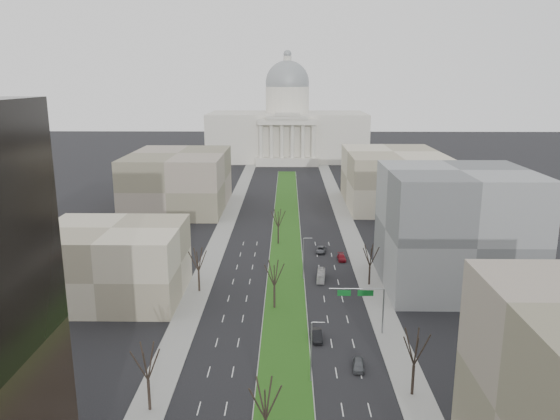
# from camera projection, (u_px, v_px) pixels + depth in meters

# --- Properties ---
(ground) EXTENTS (600.00, 600.00, 0.00)m
(ground) POSITION_uv_depth(u_px,v_px,m) (286.00, 244.00, 139.65)
(ground) COLOR black
(ground) RESTS_ON ground
(median) EXTENTS (8.00, 222.03, 0.20)m
(median) POSITION_uv_depth(u_px,v_px,m) (286.00, 245.00, 138.64)
(median) COLOR #999993
(median) RESTS_ON ground
(sidewalk_left) EXTENTS (5.00, 330.00, 0.15)m
(sidewalk_left) POSITION_uv_depth(u_px,v_px,m) (203.00, 278.00, 115.59)
(sidewalk_left) COLOR gray
(sidewalk_left) RESTS_ON ground
(sidewalk_right) EXTENTS (5.00, 330.00, 0.15)m
(sidewalk_right) POSITION_uv_depth(u_px,v_px,m) (368.00, 279.00, 115.10)
(sidewalk_right) COLOR gray
(sidewalk_right) RESTS_ON ground
(capitol) EXTENTS (80.00, 46.00, 55.00)m
(capitol) POSITION_uv_depth(u_px,v_px,m) (287.00, 128.00, 281.12)
(capitol) COLOR beige
(capitol) RESTS_ON ground
(building_beige_left) EXTENTS (26.00, 22.00, 14.00)m
(building_beige_left) POSITION_uv_depth(u_px,v_px,m) (113.00, 263.00, 104.45)
(building_beige_left) COLOR tan
(building_beige_left) RESTS_ON ground
(building_grey_right) EXTENTS (28.00, 26.00, 24.00)m
(building_grey_right) POSITION_uv_depth(u_px,v_px,m) (455.00, 229.00, 109.13)
(building_grey_right) COLOR slate
(building_grey_right) RESTS_ON ground
(building_far_left) EXTENTS (30.00, 40.00, 18.00)m
(building_far_left) POSITION_uv_depth(u_px,v_px,m) (179.00, 181.00, 176.87)
(building_far_left) COLOR gray
(building_far_left) RESTS_ON ground
(building_far_right) EXTENTS (30.00, 40.00, 18.00)m
(building_far_right) POSITION_uv_depth(u_px,v_px,m) (392.00, 178.00, 180.74)
(building_far_right) COLOR tan
(building_far_right) RESTS_ON ground
(tree_left_mid) EXTENTS (5.40, 5.40, 9.72)m
(tree_left_mid) POSITION_uv_depth(u_px,v_px,m) (147.00, 361.00, 68.29)
(tree_left_mid) COLOR black
(tree_left_mid) RESTS_ON ground
(tree_left_far) EXTENTS (5.28, 5.28, 9.50)m
(tree_left_far) POSITION_uv_depth(u_px,v_px,m) (198.00, 259.00, 107.18)
(tree_left_far) COLOR black
(tree_left_far) RESTS_ON ground
(tree_right_mid) EXTENTS (5.52, 5.52, 9.94)m
(tree_right_mid) POSITION_uv_depth(u_px,v_px,m) (415.00, 346.00, 71.65)
(tree_right_mid) COLOR black
(tree_right_mid) RESTS_ON ground
(tree_right_far) EXTENTS (5.04, 5.04, 9.07)m
(tree_right_far) POSITION_uv_depth(u_px,v_px,m) (370.00, 255.00, 110.66)
(tree_right_far) COLOR black
(tree_right_far) RESTS_ON ground
(tree_median_a) EXTENTS (5.40, 5.40, 9.72)m
(tree_median_a) POSITION_uv_depth(u_px,v_px,m) (265.00, 398.00, 60.30)
(tree_median_a) COLOR black
(tree_median_a) RESTS_ON ground
(tree_median_b) EXTENTS (5.40, 5.40, 9.72)m
(tree_median_b) POSITION_uv_depth(u_px,v_px,m) (274.00, 273.00, 99.16)
(tree_median_b) COLOR black
(tree_median_b) RESTS_ON ground
(tree_median_c) EXTENTS (5.40, 5.40, 9.72)m
(tree_median_c) POSITION_uv_depth(u_px,v_px,m) (278.00, 218.00, 138.02)
(tree_median_c) COLOR black
(tree_median_c) RESTS_ON ground
(streetlamp_median_b) EXTENTS (1.90, 0.20, 9.16)m
(streetlamp_median_b) POSITION_uv_depth(u_px,v_px,m) (312.00, 351.00, 75.31)
(streetlamp_median_b) COLOR gray
(streetlamp_median_b) RESTS_ON ground
(streetlamp_median_c) EXTENTS (1.90, 0.20, 9.16)m
(streetlamp_median_c) POSITION_uv_depth(u_px,v_px,m) (304.00, 258.00, 114.17)
(streetlamp_median_c) COLOR gray
(streetlamp_median_c) RESTS_ON ground
(mast_arm_signs) EXTENTS (9.12, 0.24, 8.09)m
(mast_arm_signs) POSITION_uv_depth(u_px,v_px,m) (367.00, 299.00, 89.46)
(mast_arm_signs) COLOR gray
(mast_arm_signs) RESTS_ON ground
(car_grey_near) EXTENTS (2.13, 4.32, 1.42)m
(car_grey_near) POSITION_uv_depth(u_px,v_px,m) (359.00, 364.00, 79.74)
(car_grey_near) COLOR #4F5257
(car_grey_near) RESTS_ON ground
(car_black) EXTENTS (1.78, 4.69, 1.53)m
(car_black) POSITION_uv_depth(u_px,v_px,m) (317.00, 335.00, 88.66)
(car_black) COLOR black
(car_black) RESTS_ON ground
(car_red) EXTENTS (1.85, 4.50, 1.30)m
(car_red) POSITION_uv_depth(u_px,v_px,m) (342.00, 257.00, 127.29)
(car_red) COLOR maroon
(car_red) RESTS_ON ground
(car_grey_far) EXTENTS (2.95, 5.19, 1.36)m
(car_grey_far) POSITION_uv_depth(u_px,v_px,m) (321.00, 250.00, 132.99)
(car_grey_far) COLOR #52545B
(car_grey_far) RESTS_ON ground
(box_van) EXTENTS (2.19, 6.80, 1.86)m
(box_van) POSITION_uv_depth(u_px,v_px,m) (321.00, 276.00, 114.91)
(box_van) COLOR silver
(box_van) RESTS_ON ground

